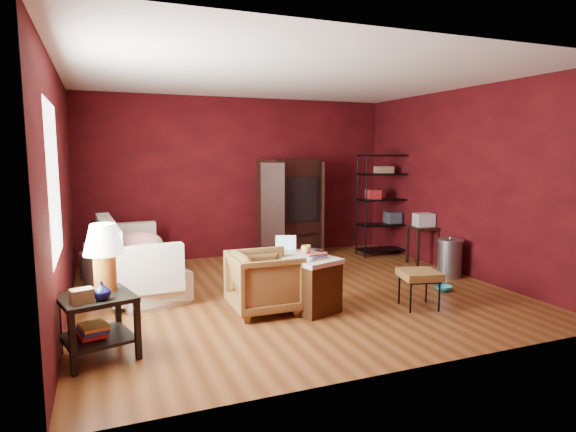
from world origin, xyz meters
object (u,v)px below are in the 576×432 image
(tv_armoire, at_px, (290,207))
(wire_shelving, at_px, (384,200))
(sofa, at_px, (131,261))
(laptop_desk, at_px, (286,255))
(side_table, at_px, (100,277))
(armchair, at_px, (264,279))
(hamper, at_px, (313,284))

(tv_armoire, xyz_separation_m, wire_shelving, (1.63, -0.44, 0.09))
(sofa, xyz_separation_m, laptop_desk, (2.05, -0.46, 0.02))
(tv_armoire, height_order, wire_shelving, wire_shelving)
(side_table, height_order, laptop_desk, side_table)
(sofa, bearing_deg, armchair, -153.41)
(side_table, xyz_separation_m, hamper, (2.30, 0.35, -0.39))
(laptop_desk, distance_m, wire_shelving, 2.68)
(hamper, relative_size, laptop_desk, 1.08)
(wire_shelving, bearing_deg, side_table, -145.98)
(armchair, relative_size, laptop_desk, 1.17)
(hamper, distance_m, wire_shelving, 3.52)
(sofa, xyz_separation_m, tv_armoire, (2.76, 1.14, 0.50))
(laptop_desk, bearing_deg, side_table, -126.51)
(sofa, relative_size, tv_armoire, 1.19)
(side_table, relative_size, wire_shelving, 0.67)
(armchair, bearing_deg, side_table, 108.15)
(side_table, bearing_deg, wire_shelving, 29.88)
(laptop_desk, height_order, tv_armoire, tv_armoire)
(armchair, relative_size, side_table, 0.65)
(armchair, distance_m, laptop_desk, 1.22)
(side_table, distance_m, laptop_desk, 2.92)
(sofa, distance_m, laptop_desk, 2.10)
(armchair, xyz_separation_m, tv_armoire, (1.38, 2.62, 0.51))
(sofa, bearing_deg, side_table, 152.82)
(sofa, bearing_deg, wire_shelving, -97.36)
(wire_shelving, bearing_deg, armchair, -139.87)
(armchair, height_order, wire_shelving, wire_shelving)
(hamper, relative_size, tv_armoire, 0.42)
(hamper, height_order, laptop_desk, hamper)
(side_table, xyz_separation_m, tv_armoire, (3.15, 3.18, 0.18))
(armchair, xyz_separation_m, laptop_desk, (0.67, 1.02, 0.02))
(tv_armoire, bearing_deg, armchair, -135.08)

